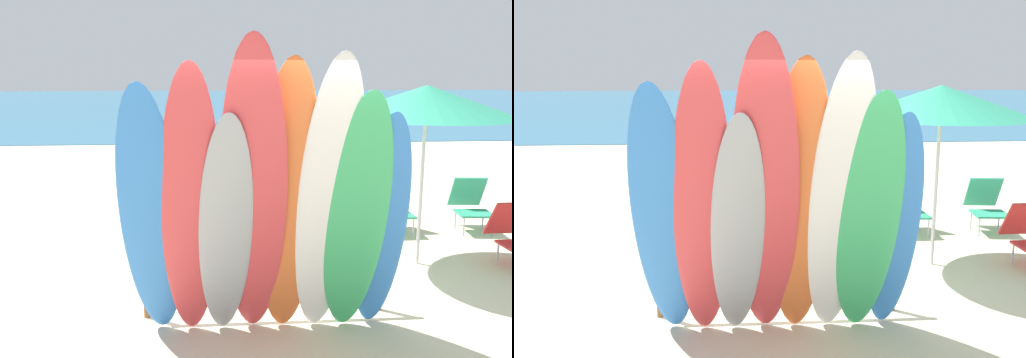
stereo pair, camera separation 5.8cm
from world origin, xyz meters
The scene contains 19 objects.
ground centered at (0.00, 14.00, 0.00)m, with size 60.00×60.00×0.00m, color beige.
ocean_water centered at (0.00, 32.57, 0.01)m, with size 60.00×40.00×0.02m, color teal.
surfboard_rack centered at (0.00, 0.00, 0.49)m, with size 2.46×0.07×0.63m.
surfboard_blue_0 centered at (-1.02, -0.65, 1.18)m, with size 0.52×0.08×2.49m, color #337AD1.
surfboard_red_1 centered at (-0.69, -0.70, 1.26)m, with size 0.50×0.08×2.63m, color #D13D42.
surfboard_grey_2 centered at (-0.40, -0.65, 1.06)m, with size 0.47×0.08×2.23m, color #999EA3.
surfboard_red_3 centered at (-0.16, -0.70, 1.36)m, with size 0.57×0.07×2.84m, color #D13D42.
surfboard_orange_4 centered at (0.14, -0.61, 1.28)m, with size 0.55×0.08×2.62m, color orange.
surfboard_white_5 centered at (0.49, -0.63, 1.29)m, with size 0.56×0.08×2.66m, color white.
surfboard_green_6 centered at (0.76, -0.60, 1.14)m, with size 0.57×0.07×2.35m, color #38B266.
surfboard_blue_7 centered at (1.00, -0.53, 1.05)m, with size 0.46×0.06×2.17m, color #337AD1.
beachgoer_near_rack centered at (-1.17, 4.75, 0.93)m, with size 0.55×0.38×1.62m.
beachgoer_by_water centered at (-0.95, 8.34, 0.99)m, with size 0.52×0.45×1.72m.
beachgoer_strolling centered at (0.73, 3.83, 0.89)m, with size 0.46×0.42×1.54m.
beachgoer_photographing centered at (0.76, 5.07, 0.90)m, with size 0.49×0.40×1.57m.
beachgoer_midbeach centered at (0.47, 7.03, 0.89)m, with size 0.47×0.40×1.54m.
beach_chair_red centered at (3.40, 2.72, 0.42)m, with size 0.57×0.78×0.80m.
beach_chair_blue centered at (2.17, 2.73, 0.43)m, with size 0.52×0.69×0.83m.
beach_umbrella centered at (2.06, 1.29, 2.05)m, with size 2.15×2.15×2.24m.
Camera 1 is at (-0.48, -5.19, 2.45)m, focal length 38.75 mm.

